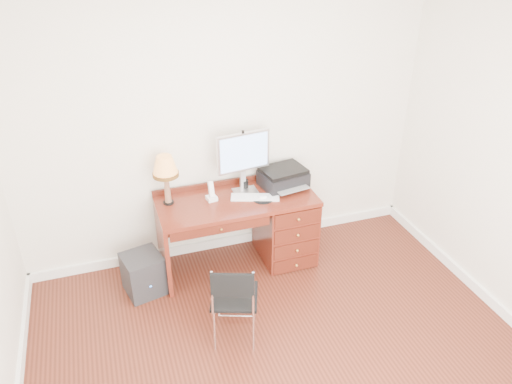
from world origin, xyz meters
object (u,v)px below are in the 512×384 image
object	(u,v)px
phone	(211,195)
chair	(237,295)
leg_lamp	(165,169)
equipment_box	(144,274)
desk	(268,223)
monitor	(244,155)
printer	(283,177)

from	to	relation	value
phone	chair	xyz separation A→B (m)	(-0.07, -1.05, -0.33)
leg_lamp	equipment_box	xyz separation A→B (m)	(-0.32, -0.26, -0.91)
desk	monitor	world-z (taller)	monitor
equipment_box	desk	bearing A→B (deg)	-7.06
phone	equipment_box	size ratio (longest dim) A/B	0.49
desk	chair	bearing A→B (deg)	-121.95
phone	leg_lamp	bearing A→B (deg)	159.60
desk	equipment_box	distance (m)	1.29
monitor	phone	world-z (taller)	monitor
leg_lamp	equipment_box	bearing A→B (deg)	-141.78
phone	chair	distance (m)	1.10
monitor	leg_lamp	distance (m)	0.74
desk	printer	world-z (taller)	printer
monitor	printer	xyz separation A→B (m)	(0.39, -0.02, -0.29)
chair	equipment_box	world-z (taller)	chair
monitor	leg_lamp	xyz separation A→B (m)	(-0.74, -0.01, -0.03)
monitor	chair	size ratio (longest dim) A/B	0.77
monitor	printer	world-z (taller)	monitor
phone	equipment_box	xyz separation A→B (m)	(-0.72, -0.19, -0.61)
desk	chair	distance (m)	1.18
monitor	leg_lamp	size ratio (longest dim) A/B	1.25
desk	phone	bearing A→B (deg)	174.88
leg_lamp	phone	size ratio (longest dim) A/B	2.50
chair	equipment_box	size ratio (longest dim) A/B	1.98
desk	leg_lamp	distance (m)	1.18
printer	phone	world-z (taller)	phone
desk	phone	world-z (taller)	phone
desk	phone	size ratio (longest dim) A/B	7.79
phone	chair	size ratio (longest dim) A/B	0.25
monitor	desk	bearing A→B (deg)	-39.34
monitor	chair	distance (m)	1.37
desk	chair	world-z (taller)	chair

